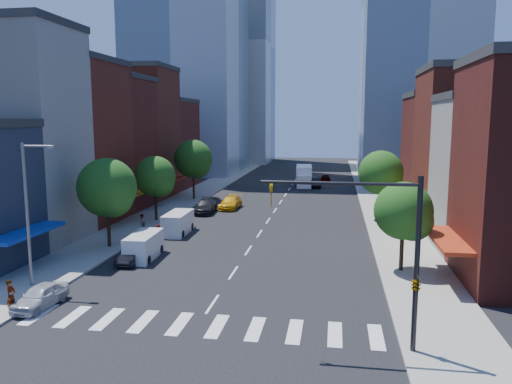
# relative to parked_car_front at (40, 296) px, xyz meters

# --- Properties ---
(ground) EXTENTS (220.00, 220.00, 0.00)m
(ground) POSITION_rel_parked_car_front_xyz_m (9.50, 2.00, -0.66)
(ground) COLOR black
(ground) RESTS_ON ground
(sidewalk_left) EXTENTS (5.00, 120.00, 0.15)m
(sidewalk_left) POSITION_rel_parked_car_front_xyz_m (-3.00, 42.00, -0.58)
(sidewalk_left) COLOR gray
(sidewalk_left) RESTS_ON ground
(sidewalk_right) EXTENTS (5.00, 120.00, 0.15)m
(sidewalk_right) POSITION_rel_parked_car_front_xyz_m (22.00, 42.00, -0.58)
(sidewalk_right) COLOR gray
(sidewalk_right) RESTS_ON ground
(crosswalk) EXTENTS (19.00, 3.00, 0.01)m
(crosswalk) POSITION_rel_parked_car_front_xyz_m (9.50, -1.00, -0.65)
(crosswalk) COLOR silver
(crosswalk) RESTS_ON ground
(bldg_left_1) EXTENTS (12.00, 8.00, 18.00)m
(bldg_left_1) POSITION_rel_parked_car_front_xyz_m (-11.50, 14.00, 8.34)
(bldg_left_1) COLOR beige
(bldg_left_1) RESTS_ON ground
(bldg_left_2) EXTENTS (12.00, 9.00, 16.00)m
(bldg_left_2) POSITION_rel_parked_car_front_xyz_m (-11.50, 22.50, 7.34)
(bldg_left_2) COLOR maroon
(bldg_left_2) RESTS_ON ground
(bldg_left_3) EXTENTS (12.00, 8.00, 15.00)m
(bldg_left_3) POSITION_rel_parked_car_front_xyz_m (-11.50, 31.00, 6.84)
(bldg_left_3) COLOR #501814
(bldg_left_3) RESTS_ON ground
(bldg_left_4) EXTENTS (12.00, 9.00, 17.00)m
(bldg_left_4) POSITION_rel_parked_car_front_xyz_m (-11.50, 39.50, 7.84)
(bldg_left_4) COLOR maroon
(bldg_left_4) RESTS_ON ground
(bldg_left_5) EXTENTS (12.00, 10.00, 13.00)m
(bldg_left_5) POSITION_rel_parked_car_front_xyz_m (-11.50, 49.00, 5.84)
(bldg_left_5) COLOR #501814
(bldg_left_5) RESTS_ON ground
(bldg_right_2) EXTENTS (12.00, 10.00, 15.00)m
(bldg_right_2) POSITION_rel_parked_car_front_xyz_m (30.50, 26.00, 6.84)
(bldg_right_2) COLOR maroon
(bldg_right_2) RESTS_ON ground
(bldg_right_3) EXTENTS (12.00, 10.00, 13.00)m
(bldg_right_3) POSITION_rel_parked_car_front_xyz_m (30.50, 36.00, 5.84)
(bldg_right_3) COLOR #501814
(bldg_right_3) RESTS_ON ground
(tower_far_w) EXTENTS (18.00, 18.00, 56.00)m
(tower_far_w) POSITION_rel_parked_car_front_xyz_m (-8.50, 97.00, 27.34)
(tower_far_w) COLOR #9EA5AD
(tower_far_w) RESTS_ON ground
(traffic_signal) EXTENTS (7.24, 2.24, 8.00)m
(traffic_signal) POSITION_rel_parked_car_front_xyz_m (19.44, -2.50, 3.50)
(traffic_signal) COLOR black
(traffic_signal) RESTS_ON sidewalk_right
(streetlight) EXTENTS (2.25, 0.25, 9.00)m
(streetlight) POSITION_rel_parked_car_front_xyz_m (-2.31, 3.00, 4.62)
(streetlight) COLOR slate
(streetlight) RESTS_ON sidewalk_left
(tree_left_near) EXTENTS (4.80, 4.80, 7.30)m
(tree_left_near) POSITION_rel_parked_car_front_xyz_m (-1.85, 12.92, 4.21)
(tree_left_near) COLOR black
(tree_left_near) RESTS_ON sidewalk_left
(tree_left_mid) EXTENTS (4.20, 4.20, 6.65)m
(tree_left_mid) POSITION_rel_parked_car_front_xyz_m (-1.85, 23.92, 3.87)
(tree_left_mid) COLOR black
(tree_left_mid) RESTS_ON sidewalk_left
(tree_left_far) EXTENTS (5.00, 5.00, 7.75)m
(tree_left_far) POSITION_rel_parked_car_front_xyz_m (-1.85, 37.92, 4.55)
(tree_left_far) COLOR black
(tree_left_far) RESTS_ON sidewalk_left
(tree_right_near) EXTENTS (4.00, 4.00, 6.20)m
(tree_right_near) POSITION_rel_parked_car_front_xyz_m (21.15, 9.92, 3.53)
(tree_right_near) COLOR black
(tree_right_near) RESTS_ON sidewalk_right
(tree_right_far) EXTENTS (4.60, 4.60, 7.20)m
(tree_right_far) POSITION_rel_parked_car_front_xyz_m (21.15, 27.92, 4.21)
(tree_right_far) COLOR black
(tree_right_far) RESTS_ON sidewalk_right
(parked_car_front) EXTENTS (1.82, 3.95, 1.31)m
(parked_car_front) POSITION_rel_parked_car_front_xyz_m (0.00, 0.00, 0.00)
(parked_car_front) COLOR #BCBBC1
(parked_car_front) RESTS_ON ground
(parked_car_second) EXTENTS (1.51, 3.92, 1.28)m
(parked_car_second) POSITION_rel_parked_car_front_xyz_m (1.54, 9.29, -0.02)
(parked_car_second) COLOR black
(parked_car_second) RESTS_ON ground
(parked_car_third) EXTENTS (2.82, 5.63, 1.53)m
(parked_car_third) POSITION_rel_parked_car_front_xyz_m (1.52, 19.38, 0.11)
(parked_car_third) COLOR #999999
(parked_car_third) RESTS_ON ground
(parked_car_rear) EXTENTS (2.43, 5.35, 1.52)m
(parked_car_rear) POSITION_rel_parked_car_front_xyz_m (1.90, 29.26, 0.10)
(parked_car_rear) COLOR black
(parked_car_rear) RESTS_ON ground
(cargo_van_near) EXTENTS (2.03, 4.61, 1.93)m
(cargo_van_near) POSITION_rel_parked_car_front_xyz_m (2.01, 10.39, 0.30)
(cargo_van_near) COLOR silver
(cargo_van_near) RESTS_ON ground
(cargo_van_far) EXTENTS (2.02, 4.74, 2.00)m
(cargo_van_far) POSITION_rel_parked_car_front_xyz_m (2.00, 18.76, 0.34)
(cargo_van_far) COLOR white
(cargo_van_far) RESTS_ON ground
(taxi) EXTENTS (2.19, 5.03, 1.44)m
(taxi) POSITION_rel_parked_car_front_xyz_m (4.14, 32.34, 0.06)
(taxi) COLOR #DB9E0B
(taxi) RESTS_ON ground
(traffic_car_oncoming) EXTENTS (2.25, 5.05, 1.61)m
(traffic_car_oncoming) POSITION_rel_parked_car_front_xyz_m (13.18, 52.85, 0.15)
(traffic_car_oncoming) COLOR black
(traffic_car_oncoming) RESTS_ON ground
(traffic_car_far) EXTENTS (1.77, 3.85, 1.28)m
(traffic_car_far) POSITION_rel_parked_car_front_xyz_m (14.74, 59.85, -0.02)
(traffic_car_far) COLOR #999999
(traffic_car_far) RESTS_ON ground
(box_truck) EXTENTS (2.87, 8.05, 3.19)m
(box_truck) POSITION_rel_parked_car_front_xyz_m (11.47, 53.71, 0.85)
(box_truck) COLOR white
(box_truck) RESTS_ON ground
(pedestrian_near) EXTENTS (0.45, 0.66, 1.77)m
(pedestrian_near) POSITION_rel_parked_car_front_xyz_m (-1.00, -1.13, 0.38)
(pedestrian_near) COLOR #999999
(pedestrian_near) RESTS_ON sidewalk_left
(pedestrian_far) EXTENTS (0.71, 0.85, 1.56)m
(pedestrian_far) POSITION_rel_parked_car_front_xyz_m (-1.56, 18.95, 0.28)
(pedestrian_far) COLOR #999999
(pedestrian_far) RESTS_ON sidewalk_left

